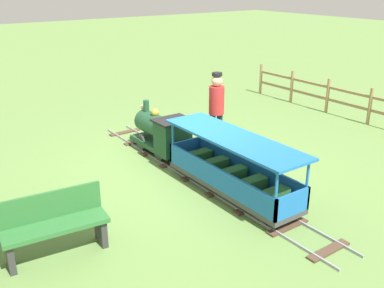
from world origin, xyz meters
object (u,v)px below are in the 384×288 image
(locomotive, at_px, (162,132))
(conductor_person, at_px, (216,106))
(passenger_car, at_px, (232,171))
(park_bench, at_px, (55,225))

(locomotive, distance_m, conductor_person, 1.19)
(passenger_car, xyz_separation_m, conductor_person, (0.99, 1.66, 0.54))
(locomotive, bearing_deg, conductor_person, -24.44)
(locomotive, relative_size, park_bench, 1.08)
(locomotive, height_order, passenger_car, passenger_car)
(locomotive, relative_size, passenger_car, 0.54)
(conductor_person, bearing_deg, passenger_car, -120.83)
(conductor_person, height_order, park_bench, conductor_person)
(passenger_car, relative_size, conductor_person, 1.67)
(locomotive, xyz_separation_m, conductor_person, (0.99, -0.45, 0.47))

